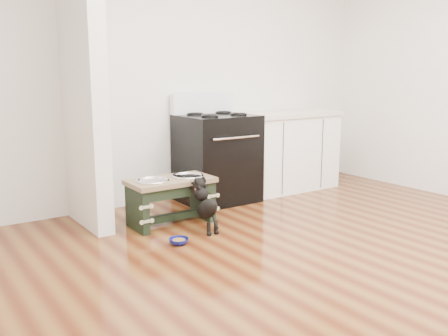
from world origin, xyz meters
The scene contains 8 objects.
ground centered at (0.00, 0.00, 0.00)m, with size 5.00×5.00×0.00m, color #471D0C.
room_shell centered at (0.00, 0.00, 1.62)m, with size 5.00×5.00×5.00m.
partition_wall centered at (-1.18, 2.10, 1.35)m, with size 0.15×0.80×2.70m, color silver.
oven_range centered at (0.25, 2.16, 0.48)m, with size 0.76×0.69×1.14m.
cabinet_run centered at (1.23, 2.18, 0.45)m, with size 1.24×0.64×0.91m.
dog_feeder centered at (-0.56, 1.70, 0.30)m, with size 0.77×0.41×0.44m.
puppy centered at (-0.42, 1.34, 0.26)m, with size 0.13×0.39×0.47m.
floor_bowl centered at (-0.77, 1.18, 0.03)m, with size 0.17×0.17×0.05m.
Camera 1 is at (-2.65, -2.18, 1.37)m, focal length 40.00 mm.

